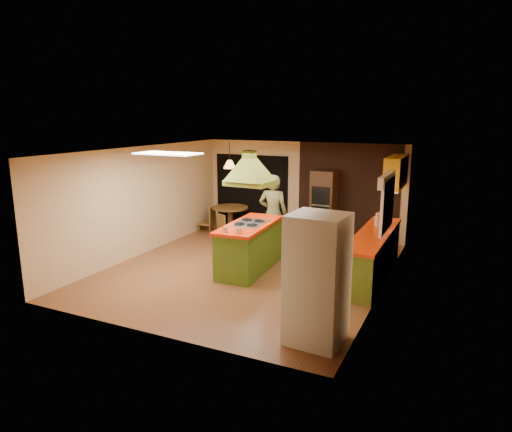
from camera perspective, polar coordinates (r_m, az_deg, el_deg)
The scene contains 21 objects.
ground at distance 9.73m, azimuth -0.87°, elevation -6.62°, with size 6.50×6.50×0.00m, color brown.
room_walls at distance 9.39m, azimuth -0.90°, elevation 0.60°, with size 5.50×6.50×6.50m.
ceiling_plane at distance 9.22m, azimuth -0.92°, elevation 8.23°, with size 6.50×6.50×0.00m, color silver.
brick_panel at distance 11.98m, azimuth 11.38°, elevation 2.95°, with size 2.64×0.03×2.50m, color #381E14.
nook_opening at distance 12.93m, azimuth -0.57°, elevation 3.00°, with size 2.20×0.03×2.10m, color black.
right_counter at distance 9.40m, azimuth 14.37°, elevation -4.75°, with size 0.62×3.05×0.92m.
upper_cabinets at distance 10.63m, azimuth 17.12°, elevation 5.27°, with size 0.34×1.40×0.70m, color yellow.
window_right at distance 8.87m, azimuth 16.14°, elevation 2.82°, with size 0.12×1.35×1.06m.
fluor_panel at distance 8.76m, azimuth -10.98°, elevation 7.68°, with size 1.20×0.60×0.03m, color white.
kitchen_island at distance 9.52m, azimuth -0.80°, elevation -3.84°, with size 0.92×2.06×1.02m.
range_hood at distance 9.19m, azimuth -0.84°, elevation 6.69°, with size 0.93×0.69×0.78m.
man at distance 10.64m, azimuth 2.15°, elevation 0.24°, with size 0.68×0.44×1.86m, color brown.
refrigerator at distance 6.50m, azimuth 7.64°, elevation -7.86°, with size 0.77×0.73×1.88m, color white.
wall_oven at distance 11.90m, azimuth 8.47°, elevation 1.33°, with size 0.62×0.62×1.81m.
dining_table at distance 12.51m, azimuth -3.24°, elevation 0.17°, with size 0.99×0.99×0.74m.
chair_left at distance 12.80m, azimuth -6.20°, elevation -0.34°, with size 0.39×0.39×0.71m, color brown, non-canonical shape.
chair_near at distance 11.87m, azimuth -3.66°, elevation -1.34°, with size 0.38×0.38×0.70m, color brown, non-canonical shape.
pendant_lamp at distance 12.29m, azimuth -3.32°, elevation 6.48°, with size 0.33×0.33×0.21m, color #FF9E3F.
canister_large at distance 10.03m, azimuth 15.15°, elevation -0.33°, with size 0.16×0.16×0.23m, color beige.
canister_medium at distance 9.89m, azimuth 14.99°, elevation -0.60°, with size 0.14×0.14×0.20m, color beige.
canister_small at distance 10.03m, azimuth 15.14°, elevation -0.53°, with size 0.12×0.12×0.16m, color #FFF6CD.
Camera 1 is at (4.05, -8.25, 3.19)m, focal length 32.00 mm.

